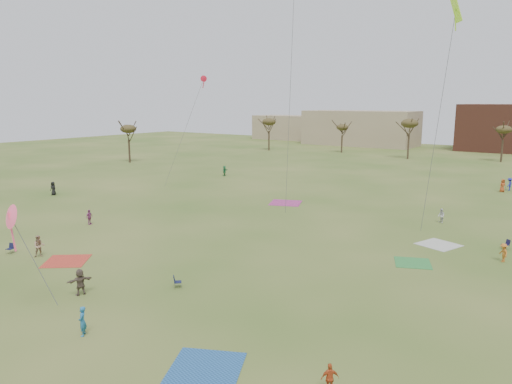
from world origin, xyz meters
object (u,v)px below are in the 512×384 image
Objects in this scene: spectator_fore_a at (330,378)px; camp_chair_right at (505,246)px; flyer_near_right at (82,321)px; camp_chair_left at (10,251)px; camp_chair_center at (178,284)px.

spectator_fore_a reaches higher than camp_chair_right.
flyer_near_right reaches higher than camp_chair_left.
spectator_fore_a is at bearing -49.98° from camp_chair_right.
spectator_fore_a is 1.60× the size of camp_chair_center.
flyer_near_right is 1.91× the size of camp_chair_left.
camp_chair_left is 1.00× the size of camp_chair_right.
camp_chair_right is at bearing 108.79° from flyer_near_right.
flyer_near_right is 8.00m from camp_chair_center.
flyer_near_right is 18.33m from camp_chair_left.
spectator_fore_a is 14.90m from camp_chair_center.
camp_chair_center is (-0.61, 7.95, -0.57)m from flyer_near_right.
camp_chair_right is (3.05, 27.70, -0.43)m from spectator_fore_a.
camp_chair_left and camp_chair_right have the same top height.
camp_chair_right is (34.04, 25.45, 0.00)m from camp_chair_left.
spectator_fore_a is at bearing -154.26° from camp_chair_center.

